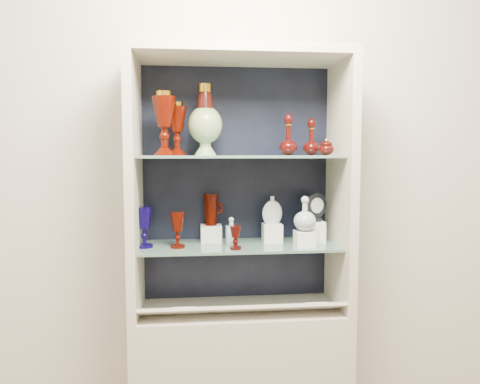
{
  "coord_description": "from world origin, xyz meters",
  "views": [
    {
      "loc": [
        -0.23,
        -0.61,
        1.49
      ],
      "look_at": [
        0.0,
        1.53,
        1.3
      ],
      "focal_mm": 35.0,
      "sensor_mm": 36.0,
      "label": 1
    }
  ],
  "objects": [
    {
      "name": "wall_back",
      "position": [
        0.0,
        1.75,
        1.4
      ],
      "size": [
        3.5,
        0.02,
        2.8
      ],
      "primitive_type": "cube",
      "color": "beige",
      "rests_on": "ground"
    },
    {
      "name": "cabinet_base",
      "position": [
        0.0,
        1.53,
        0.38
      ],
      "size": [
        1.0,
        0.4,
        0.75
      ],
      "primitive_type": "cube",
      "color": "beige",
      "rests_on": "ground"
    },
    {
      "name": "cabinet_back_panel",
      "position": [
        0.0,
        1.72,
        1.32
      ],
      "size": [
        0.98,
        0.02,
        1.15
      ],
      "primitive_type": "cube",
      "color": "black",
      "rests_on": "cabinet_base"
    },
    {
      "name": "cabinet_side_left",
      "position": [
        -0.48,
        1.53,
        1.32
      ],
      "size": [
        0.04,
        0.4,
        1.15
      ],
      "primitive_type": "cube",
      "color": "beige",
      "rests_on": "cabinet_base"
    },
    {
      "name": "cabinet_side_right",
      "position": [
        0.48,
        1.53,
        1.32
      ],
      "size": [
        0.04,
        0.4,
        1.15
      ],
      "primitive_type": "cube",
      "color": "beige",
      "rests_on": "cabinet_base"
    },
    {
      "name": "cabinet_top_cap",
      "position": [
        0.0,
        1.53,
        1.92
      ],
      "size": [
        1.0,
        0.4,
        0.04
      ],
      "primitive_type": "cube",
      "color": "beige",
      "rests_on": "cabinet_side_left"
    },
    {
      "name": "shelf_lower",
      "position": [
        0.0,
        1.55,
        1.04
      ],
      "size": [
        0.92,
        0.34,
        0.01
      ],
      "primitive_type": "cube",
      "color": "slate",
      "rests_on": "cabinet_side_left"
    },
    {
      "name": "shelf_upper",
      "position": [
        0.0,
        1.55,
        1.46
      ],
      "size": [
        0.92,
        0.34,
        0.01
      ],
      "primitive_type": "cube",
      "color": "slate",
      "rests_on": "cabinet_side_left"
    },
    {
      "name": "label_ledge",
      "position": [
        0.0,
        1.42,
        0.78
      ],
      "size": [
        0.92,
        0.17,
        0.09
      ],
      "primitive_type": "cube",
      "rotation": [
        -0.44,
        0.0,
        0.0
      ],
      "color": "beige",
      "rests_on": "cabinet_base"
    },
    {
      "name": "label_card_0",
      "position": [
        0.33,
        1.42,
        0.8
      ],
      "size": [
        0.1,
        0.06,
        0.03
      ],
      "primitive_type": "cube",
      "rotation": [
        -0.44,
        0.0,
        0.0
      ],
      "color": "white",
      "rests_on": "label_ledge"
    },
    {
      "name": "label_card_1",
      "position": [
        -0.27,
        1.42,
        0.8
      ],
      "size": [
        0.1,
        0.06,
        0.03
      ],
      "primitive_type": "cube",
      "rotation": [
        -0.44,
        0.0,
        0.0
      ],
      "color": "white",
      "rests_on": "label_ledge"
    },
    {
      "name": "pedestal_lamp_left",
      "position": [
        -0.29,
        1.58,
        1.59
      ],
      "size": [
        0.09,
        0.09,
        0.24
      ],
      "primitive_type": null,
      "rotation": [
        0.0,
        0.0,
        0.0
      ],
      "color": "#440900",
      "rests_on": "shelf_upper"
    },
    {
      "name": "pedestal_lamp_right",
      "position": [
        -0.34,
        1.49,
        1.61
      ],
      "size": [
        0.11,
        0.11,
        0.28
      ],
      "primitive_type": null,
      "rotation": [
        0.0,
        0.0,
        0.0
      ],
      "color": "#440900",
      "rests_on": "shelf_upper"
    },
    {
      "name": "enamel_urn",
      "position": [
        -0.16,
        1.57,
        1.63
      ],
      "size": [
        0.18,
        0.18,
        0.33
      ],
      "primitive_type": null,
      "rotation": [
        0.0,
        0.0,
        -0.14
      ],
      "color": "#0D4E1E",
      "rests_on": "shelf_upper"
    },
    {
      "name": "ruby_decanter_a",
      "position": [
        0.22,
        1.52,
        1.58
      ],
      "size": [
        0.09,
        0.09,
        0.21
      ],
      "primitive_type": null,
      "rotation": [
        0.0,
        0.0,
        -0.09
      ],
      "color": "#400A07",
      "rests_on": "shelf_upper"
    },
    {
      "name": "ruby_decanter_b",
      "position": [
        0.35,
        1.58,
        1.56
      ],
      "size": [
        0.1,
        0.1,
        0.18
      ],
      "primitive_type": null,
      "rotation": [
        0.0,
        0.0,
        -0.24
      ],
      "color": "#400A07",
      "rests_on": "shelf_upper"
    },
    {
      "name": "lidded_bowl",
      "position": [
        0.4,
        1.49,
        1.51
      ],
      "size": [
        0.09,
        0.09,
        0.08
      ],
      "primitive_type": null,
      "rotation": [
        0.0,
        0.0,
        -0.41
      ],
      "color": "#400A07",
      "rests_on": "shelf_upper"
    },
    {
      "name": "cobalt_goblet",
      "position": [
        -0.44,
        1.53,
        1.14
      ],
      "size": [
        0.1,
        0.1,
        0.19
      ],
      "primitive_type": null,
      "rotation": [
        0.0,
        0.0,
        0.29
      ],
      "color": "#0A023E",
      "rests_on": "shelf_lower"
    },
    {
      "name": "ruby_goblet_tall",
      "position": [
        -0.29,
        1.51,
        1.13
      ],
      "size": [
        0.08,
        0.08,
        0.16
      ],
      "primitive_type": null,
      "rotation": [
        0.0,
        0.0,
        -0.22
      ],
      "color": "#440900",
      "rests_on": "shelf_lower"
    },
    {
      "name": "ruby_goblet_small",
      "position": [
        -0.03,
        1.44,
        1.1
      ],
      "size": [
        0.06,
        0.06,
        0.11
      ],
      "primitive_type": null,
      "rotation": [
        0.0,
        0.0,
        0.18
      ],
      "color": "#400A07",
      "rests_on": "shelf_lower"
    },
    {
      "name": "riser_ruby_pitcher",
      "position": [
        -0.13,
        1.64,
        1.09
      ],
      "size": [
        0.1,
        0.1,
        0.08
      ],
      "primitive_type": "cube",
      "color": "silver",
      "rests_on": "shelf_lower"
    },
    {
      "name": "ruby_pitcher",
      "position": [
        -0.13,
        1.64,
        1.21
      ],
      "size": [
        0.13,
        0.1,
        0.15
      ],
      "primitive_type": null,
      "rotation": [
        0.0,
        0.0,
        -0.3
      ],
      "color": "#440900",
      "rests_on": "riser_ruby_pitcher"
    },
    {
      "name": "clear_square_bottle",
      "position": [
        -0.04,
        1.53,
        1.12
      ],
      "size": [
        0.05,
        0.05,
        0.13
      ],
      "primitive_type": null,
      "rotation": [
        0.0,
        0.0,
        0.11
      ],
      "color": "#9BAAB2",
      "rests_on": "shelf_lower"
    },
    {
      "name": "riser_flat_flask",
      "position": [
        0.16,
        1.59,
        1.09
      ],
      "size": [
        0.09,
        0.09,
        0.09
      ],
      "primitive_type": "cube",
      "color": "silver",
      "rests_on": "shelf_lower"
    },
    {
      "name": "flat_flask",
      "position": [
        0.16,
        1.59,
        1.21
      ],
      "size": [
        0.1,
        0.05,
        0.14
      ],
      "primitive_type": null,
      "rotation": [
        0.0,
        0.0,
        0.1
      ],
      "color": "silver",
      "rests_on": "riser_flat_flask"
    },
    {
      "name": "riser_clear_round_decanter",
      "position": [
        0.3,
        1.48,
        1.08
      ],
      "size": [
        0.09,
        0.09,
        0.07
      ],
      "primitive_type": "cube",
      "color": "silver",
      "rests_on": "shelf_lower"
    },
    {
      "name": "clear_round_decanter",
      "position": [
        0.3,
        1.48,
        1.2
      ],
      "size": [
        0.14,
        0.14,
        0.15
      ],
      "primitive_type": null,
      "rotation": [
        0.0,
        0.0,
        -0.42
      ],
      "color": "#9BAAB2",
      "rests_on": "riser_clear_round_decanter"
    },
    {
      "name": "riser_cameo_medallion",
      "position": [
        0.37,
        1.57,
        1.1
      ],
      "size": [
        0.08,
        0.08,
        0.1
      ],
      "primitive_type": "cube",
      "color": "silver",
      "rests_on": "shelf_lower"
    },
    {
      "name": "cameo_medallion",
      "position": [
        0.37,
        1.57,
        1.22
      ],
      "size": [
        0.13,
        0.09,
        0.14
      ],
      "primitive_type": null,
      "rotation": [
        0.0,
        0.0,
        0.41
      ],
      "color": "black",
      "rests_on": "riser_cameo_medallion"
    }
  ]
}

